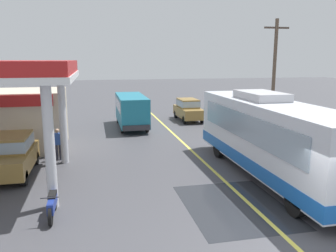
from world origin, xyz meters
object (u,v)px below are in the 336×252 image
object	(u,v)px
pedestrian_near_pump	(58,142)
car_trailing_behind_bus	(188,108)
coach_bus_main	(270,138)
motorcycle_parked_forecourt	(52,204)
car_at_pump	(12,153)
minibus_opposing_lane	(131,108)

from	to	relation	value
pedestrian_near_pump	car_trailing_behind_bus	bearing A→B (deg)	45.45
coach_bus_main	pedestrian_near_pump	xyz separation A→B (m)	(-9.44, 4.54, -0.79)
pedestrian_near_pump	car_trailing_behind_bus	distance (m)	13.88
motorcycle_parked_forecourt	car_trailing_behind_bus	size ratio (longest dim) A/B	0.43
coach_bus_main	car_at_pump	bearing A→B (deg)	166.98
car_at_pump	motorcycle_parked_forecourt	distance (m)	5.33
car_trailing_behind_bus	coach_bus_main	bearing A→B (deg)	-91.19
coach_bus_main	car_trailing_behind_bus	bearing A→B (deg)	88.81
coach_bus_main	car_trailing_behind_bus	world-z (taller)	coach_bus_main
minibus_opposing_lane	pedestrian_near_pump	size ratio (longest dim) A/B	3.69
minibus_opposing_lane	motorcycle_parked_forecourt	bearing A→B (deg)	-106.18
motorcycle_parked_forecourt	coach_bus_main	bearing A→B (deg)	13.80
car_trailing_behind_bus	motorcycle_parked_forecourt	bearing A→B (deg)	-119.24
coach_bus_main	motorcycle_parked_forecourt	world-z (taller)	coach_bus_main
coach_bus_main	pedestrian_near_pump	bearing A→B (deg)	154.33
minibus_opposing_lane	motorcycle_parked_forecourt	distance (m)	15.26
car_at_pump	motorcycle_parked_forecourt	bearing A→B (deg)	-65.32
motorcycle_parked_forecourt	car_trailing_behind_bus	xyz separation A→B (m)	(9.32, 16.65, 0.57)
motorcycle_parked_forecourt	pedestrian_near_pump	world-z (taller)	pedestrian_near_pump
car_at_pump	car_trailing_behind_bus	xyz separation A→B (m)	(11.53, 11.83, 0.00)
minibus_opposing_lane	car_at_pump	bearing A→B (deg)	-123.33
car_at_pump	minibus_opposing_lane	size ratio (longest dim) A/B	0.69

